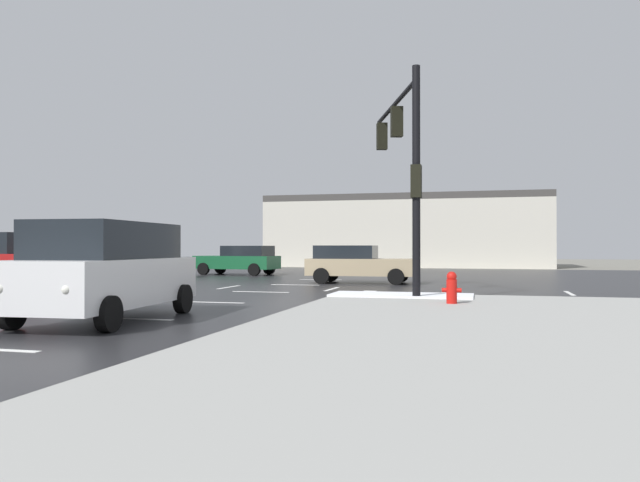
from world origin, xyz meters
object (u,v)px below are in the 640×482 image
Objects in this scene: traffic_signal_mast at (404,152)px; suv_white at (107,269)px; fire_hydrant at (452,287)px; sedan_green at (240,259)px; sedan_tan at (358,263)px; sedan_black at (137,261)px.

traffic_signal_mast is 9.57m from suv_white.
suv_white reaches higher than fire_hydrant.
suv_white is (-5.26, -7.27, -3.31)m from traffic_signal_mast.
traffic_signal_mast reaches higher than sedan_green.
fire_hydrant is 0.16× the size of suv_white.
suv_white is at bearing -100.89° from sedan_tan.
traffic_signal_mast is 1.37× the size of sedan_green.
sedan_green reaches higher than fire_hydrant.
sedan_black is at bearing -154.62° from suv_white.
fire_hydrant is at bearing 133.57° from sedan_green.
sedan_tan is 0.92× the size of suv_white.
traffic_signal_mast is at bearing 135.42° from sedan_green.
sedan_black is at bearing 54.06° from sedan_green.
traffic_signal_mast is 8.25m from sedan_tan.
traffic_signal_mast is 1.40× the size of sedan_tan.
sedan_tan is at bearing 113.74° from fire_hydrant.
suv_white is (-6.79, -4.38, 0.55)m from fire_hydrant.
sedan_green is (-12.02, 15.72, 0.32)m from fire_hydrant.
suv_white is 18.32m from sedan_black.
traffic_signal_mast is at bearing -69.05° from sedan_tan.
sedan_tan is at bearing 2.55° from traffic_signal_mast.
traffic_signal_mast is at bearing 140.14° from suv_white.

